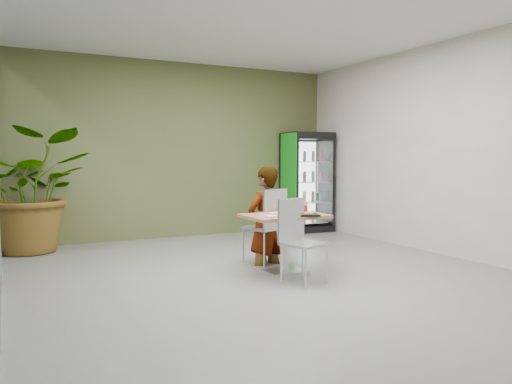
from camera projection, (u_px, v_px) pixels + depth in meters
ground at (271, 277)px, 6.15m from camera, size 7.00×7.00×0.00m
room_envelope at (271, 147)px, 6.04m from camera, size 6.00×7.00×3.20m
dining_table at (284, 231)px, 6.30m from camera, size 1.01×0.71×0.75m
chair_far at (269, 220)px, 6.84m from camera, size 0.59×0.59×1.04m
chair_near at (298, 234)px, 5.85m from camera, size 0.54×0.55×0.99m
seated_woman at (265, 226)px, 6.87m from camera, size 0.70×0.57×1.65m
pizza_plate at (279, 212)px, 6.38m from camera, size 0.30×0.24×0.03m
soda_cup at (304, 208)px, 6.41m from camera, size 0.08×0.08×0.15m
napkin_stack at (273, 216)px, 5.99m from camera, size 0.16×0.16×0.02m
cafeteria_tray at (302, 215)px, 6.16m from camera, size 0.48×0.41×0.02m
beverage_fridge at (307, 182)px, 9.92m from camera, size 0.93×0.73×1.96m
potted_plant at (33, 190)px, 7.70m from camera, size 1.94×1.74×1.92m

